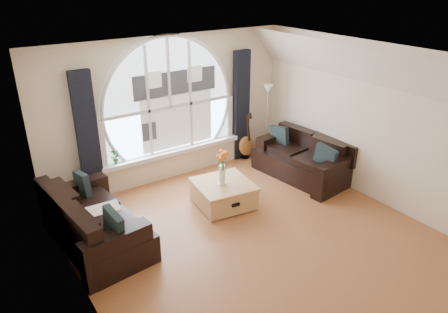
{
  "coord_description": "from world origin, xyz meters",
  "views": [
    {
      "loc": [
        -3.39,
        -4.12,
        3.76
      ],
      "look_at": [
        0.0,
        0.9,
        1.05
      ],
      "focal_mm": 33.82,
      "sensor_mm": 36.0,
      "label": 1
    }
  ],
  "objects_px": {
    "sofa_left": "(96,221)",
    "sofa_right": "(302,158)",
    "guitar": "(246,136)",
    "potted_plant": "(115,156)",
    "vase_flowers": "(222,163)",
    "floor_lamp": "(267,122)",
    "coffee_chest": "(223,193)"
  },
  "relations": [
    {
      "from": "sofa_right",
      "to": "coffee_chest",
      "type": "height_order",
      "value": "sofa_right"
    },
    {
      "from": "sofa_left",
      "to": "coffee_chest",
      "type": "height_order",
      "value": "sofa_left"
    },
    {
      "from": "sofa_left",
      "to": "sofa_right",
      "type": "relative_size",
      "value": 1.04
    },
    {
      "from": "sofa_left",
      "to": "coffee_chest",
      "type": "bearing_deg",
      "value": -8.78
    },
    {
      "from": "vase_flowers",
      "to": "coffee_chest",
      "type": "bearing_deg",
      "value": 25.14
    },
    {
      "from": "sofa_right",
      "to": "guitar",
      "type": "distance_m",
      "value": 1.34
    },
    {
      "from": "sofa_left",
      "to": "guitar",
      "type": "height_order",
      "value": "guitar"
    },
    {
      "from": "sofa_left",
      "to": "coffee_chest",
      "type": "distance_m",
      "value": 2.19
    },
    {
      "from": "floor_lamp",
      "to": "sofa_right",
      "type": "bearing_deg",
      "value": -90.51
    },
    {
      "from": "guitar",
      "to": "potted_plant",
      "type": "bearing_deg",
      "value": -178.46
    },
    {
      "from": "sofa_right",
      "to": "potted_plant",
      "type": "height_order",
      "value": "potted_plant"
    },
    {
      "from": "potted_plant",
      "to": "sofa_right",
      "type": "bearing_deg",
      "value": -24.12
    },
    {
      "from": "guitar",
      "to": "vase_flowers",
      "type": "bearing_deg",
      "value": -133.8
    },
    {
      "from": "floor_lamp",
      "to": "vase_flowers",
      "type": "bearing_deg",
      "value": -148.5
    },
    {
      "from": "sofa_left",
      "to": "potted_plant",
      "type": "xyz_separation_m",
      "value": [
        0.85,
        1.4,
        0.3
      ]
    },
    {
      "from": "vase_flowers",
      "to": "potted_plant",
      "type": "relative_size",
      "value": 2.38
    },
    {
      "from": "floor_lamp",
      "to": "guitar",
      "type": "relative_size",
      "value": 1.51
    },
    {
      "from": "sofa_left",
      "to": "potted_plant",
      "type": "relative_size",
      "value": 6.58
    },
    {
      "from": "coffee_chest",
      "to": "vase_flowers",
      "type": "height_order",
      "value": "vase_flowers"
    },
    {
      "from": "vase_flowers",
      "to": "potted_plant",
      "type": "xyz_separation_m",
      "value": [
        -1.29,
        1.51,
        -0.11
      ]
    },
    {
      "from": "sofa_left",
      "to": "floor_lamp",
      "type": "height_order",
      "value": "floor_lamp"
    },
    {
      "from": "coffee_chest",
      "to": "guitar",
      "type": "relative_size",
      "value": 0.88
    },
    {
      "from": "floor_lamp",
      "to": "guitar",
      "type": "distance_m",
      "value": 0.51
    },
    {
      "from": "sofa_right",
      "to": "potted_plant",
      "type": "distance_m",
      "value": 3.53
    },
    {
      "from": "sofa_right",
      "to": "guitar",
      "type": "relative_size",
      "value": 1.75
    },
    {
      "from": "sofa_right",
      "to": "potted_plant",
      "type": "relative_size",
      "value": 6.3
    },
    {
      "from": "sofa_left",
      "to": "vase_flowers",
      "type": "bearing_deg",
      "value": -9.29
    },
    {
      "from": "vase_flowers",
      "to": "guitar",
      "type": "height_order",
      "value": "vase_flowers"
    },
    {
      "from": "vase_flowers",
      "to": "sofa_left",
      "type": "bearing_deg",
      "value": 177.19
    },
    {
      "from": "vase_flowers",
      "to": "guitar",
      "type": "relative_size",
      "value": 0.66
    },
    {
      "from": "sofa_right",
      "to": "vase_flowers",
      "type": "bearing_deg",
      "value": 175.18
    },
    {
      "from": "coffee_chest",
      "to": "potted_plant",
      "type": "bearing_deg",
      "value": 139.43
    }
  ]
}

